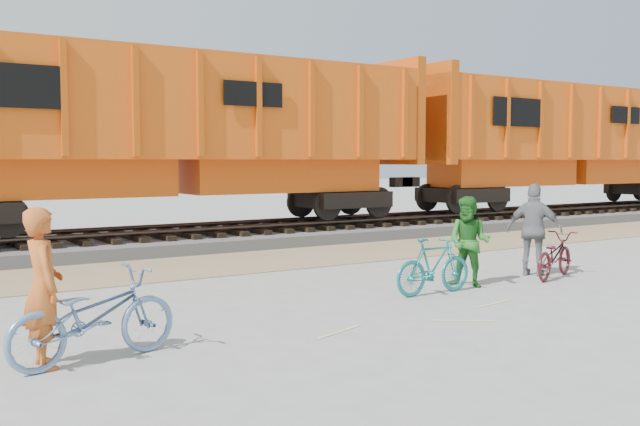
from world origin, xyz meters
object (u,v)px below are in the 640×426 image
Objects in this scene: hopper_car_center at (176,129)px; bicycle_teal at (434,266)px; bicycle_maroon at (554,255)px; bicycle_blue at (94,316)px; person_solo at (43,288)px; person_woman at (534,230)px; hopper_car_right at (563,139)px; person_man at (469,242)px.

hopper_car_center is 8.93m from bicycle_teal.
bicycle_maroon is at bearing -63.93° from hopper_car_center.
bicycle_blue is 0.62m from person_solo.
bicycle_maroon is at bearing -84.53° from person_solo.
person_solo is 0.97× the size of person_woman.
bicycle_teal is (5.81, 0.99, -0.04)m from bicycle_blue.
hopper_car_right is 13.77m from person_woman.
hopper_car_center is 7.20× the size of bicycle_blue.
bicycle_teal is 0.99× the size of person_man.
hopper_car_right is at bearing 94.79° from person_man.
hopper_car_center is at bearing 180.00° from hopper_car_right.
person_woman is (2.92, 0.41, 0.41)m from bicycle_teal.
hopper_car_right is 8.12× the size of person_solo.
bicycle_blue is 1.22× the size of person_man.
bicycle_teal is 6.39m from person_solo.
person_woman is at bearing -143.56° from hopper_car_right.
person_man is at bearing -147.20° from hopper_car_right.
hopper_car_center is 10.86m from bicycle_blue.
person_man is at bearing 64.67° from bicycle_maroon.
bicycle_teal is at bearing -148.52° from hopper_car_right.
hopper_car_center reaches higher than bicycle_teal.
hopper_car_center is 8.82× the size of person_man.
person_man is at bearing -90.56° from bicycle_blue.
bicycle_blue is at bearing -101.33° from person_solo.
person_solo is (-0.50, 0.10, 0.35)m from bicycle_blue.
hopper_car_right is 8.90× the size of bicycle_teal.
person_solo is at bearing 66.90° from person_woman.
hopper_car_center is 8.84m from person_man.
bicycle_maroon is (3.02, 0.01, -0.04)m from bicycle_teal.
bicycle_maroon is 2.06m from person_man.
bicycle_maroon is 9.39m from person_solo.
hopper_car_right is (15.00, 0.00, 0.00)m from hopper_car_center.
bicycle_maroon is (-10.85, -8.48, -2.58)m from hopper_car_right.
person_man is at bearing -81.55° from person_solo.
person_solo reaches higher than bicycle_maroon.
bicycle_teal is at bearing -106.70° from person_man.
hopper_car_center reaches higher than person_solo.
hopper_car_center is 8.57× the size of bicycle_maroon.
hopper_car_center is at bearing 6.18° from bicycle_maroon.
person_woman is at bearing -5.85° from bicycle_maroon.
bicycle_teal is 3.02m from bicycle_maroon.
person_solo is (-20.18, -9.38, -2.14)m from hopper_car_right.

